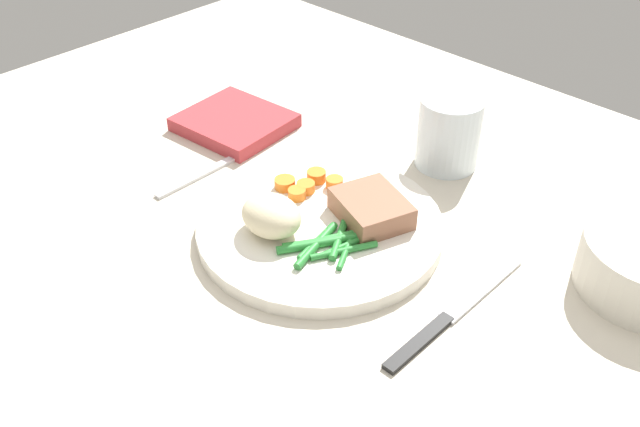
# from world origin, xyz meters

# --- Properties ---
(dining_table) EXTENTS (1.20, 0.90, 0.02)m
(dining_table) POSITION_xyz_m (0.00, 0.00, 0.01)
(dining_table) COLOR beige
(dining_table) RESTS_ON ground
(dinner_plate) EXTENTS (0.27, 0.27, 0.02)m
(dinner_plate) POSITION_xyz_m (0.02, -0.03, 0.03)
(dinner_plate) COLOR white
(dinner_plate) RESTS_ON dining_table
(meat_portion) EXTENTS (0.10, 0.09, 0.03)m
(meat_portion) POSITION_xyz_m (0.05, 0.01, 0.05)
(meat_portion) COLOR #936047
(meat_portion) RESTS_ON dinner_plate
(mashed_potatoes) EXTENTS (0.07, 0.06, 0.04)m
(mashed_potatoes) POSITION_xyz_m (-0.01, -0.08, 0.06)
(mashed_potatoes) COLOR beige
(mashed_potatoes) RESTS_ON dinner_plate
(carrot_slices) EXTENTS (0.06, 0.06, 0.01)m
(carrot_slices) POSITION_xyz_m (-0.03, 0.00, 0.04)
(carrot_slices) COLOR orange
(carrot_slices) RESTS_ON dinner_plate
(green_beans) EXTENTS (0.07, 0.10, 0.01)m
(green_beans) POSITION_xyz_m (0.05, -0.05, 0.04)
(green_beans) COLOR #2D8C38
(green_beans) RESTS_ON dinner_plate
(fork) EXTENTS (0.01, 0.17, 0.00)m
(fork) POSITION_xyz_m (-0.16, -0.03, 0.02)
(fork) COLOR silver
(fork) RESTS_ON dining_table
(knife) EXTENTS (0.02, 0.20, 0.01)m
(knife) POSITION_xyz_m (0.20, -0.03, 0.02)
(knife) COLOR black
(knife) RESTS_ON dining_table
(water_glass) EXTENTS (0.08, 0.08, 0.09)m
(water_glass) POSITION_xyz_m (0.03, 0.18, 0.06)
(water_glass) COLOR silver
(water_glass) RESTS_ON dining_table
(napkin) EXTENTS (0.14, 0.13, 0.02)m
(napkin) POSITION_xyz_m (-0.22, 0.05, 0.03)
(napkin) COLOR #B2383D
(napkin) RESTS_ON dining_table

